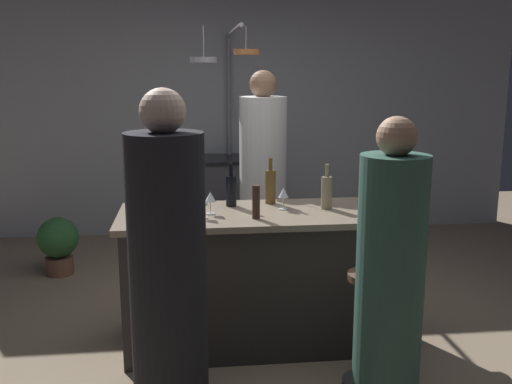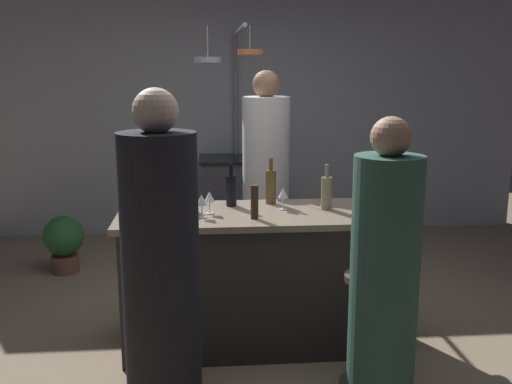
{
  "view_description": "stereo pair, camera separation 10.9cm",
  "coord_description": "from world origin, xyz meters",
  "px_view_note": "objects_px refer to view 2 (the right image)",
  "views": [
    {
      "loc": [
        -0.44,
        -3.65,
        1.8
      ],
      "look_at": [
        0.0,
        0.15,
        1.0
      ],
      "focal_mm": 41.19,
      "sensor_mm": 36.0,
      "label": 1
    },
    {
      "loc": [
        -0.33,
        -3.66,
        1.8
      ],
      "look_at": [
        0.0,
        0.15,
        1.0
      ],
      "focal_mm": 41.19,
      "sensor_mm": 36.0,
      "label": 2
    }
  ],
  "objects_px": {
    "mixing_bowl_blue": "(159,202)",
    "pepper_mill": "(255,202)",
    "wine_glass_near_right_guest": "(202,201)",
    "stove_range": "(238,199)",
    "wine_glass_by_chef": "(283,194)",
    "wine_bottle_white": "(327,192)",
    "guest_right": "(384,291)",
    "bar_stool_right": "(365,325)",
    "wine_bottle_dark": "(231,190)",
    "wine_bottle_green": "(372,196)",
    "bar_stool_left": "(177,332)",
    "wine_bottle_amber": "(271,186)",
    "wine_glass_near_left_guest": "(209,198)",
    "mixing_bowl_ceramic": "(183,208)",
    "potted_plant": "(64,241)",
    "chef": "(266,191)",
    "guest_left": "(161,285)"
  },
  "relations": [
    {
      "from": "wine_bottle_white",
      "to": "bar_stool_right",
      "type": "bearing_deg",
      "value": -81.05
    },
    {
      "from": "wine_bottle_dark",
      "to": "mixing_bowl_ceramic",
      "type": "distance_m",
      "value": 0.38
    },
    {
      "from": "wine_bottle_green",
      "to": "mixing_bowl_ceramic",
      "type": "bearing_deg",
      "value": 171.69
    },
    {
      "from": "guest_right",
      "to": "wine_bottle_white",
      "type": "distance_m",
      "value": 1.1
    },
    {
      "from": "wine_bottle_white",
      "to": "wine_glass_near_right_guest",
      "type": "xyz_separation_m",
      "value": [
        -0.82,
        -0.16,
        -0.01
      ]
    },
    {
      "from": "potted_plant",
      "to": "chef",
      "type": "bearing_deg",
      "value": -16.68
    },
    {
      "from": "stove_range",
      "to": "potted_plant",
      "type": "distance_m",
      "value": 1.87
    },
    {
      "from": "bar_stool_right",
      "to": "wine_glass_near_left_guest",
      "type": "height_order",
      "value": "wine_glass_near_left_guest"
    },
    {
      "from": "guest_right",
      "to": "wine_glass_by_chef",
      "type": "bearing_deg",
      "value": 108.65
    },
    {
      "from": "bar_stool_left",
      "to": "wine_bottle_white",
      "type": "relative_size",
      "value": 2.29
    },
    {
      "from": "chef",
      "to": "wine_glass_near_right_guest",
      "type": "xyz_separation_m",
      "value": [
        -0.51,
        -1.11,
        0.17
      ]
    },
    {
      "from": "potted_plant",
      "to": "wine_bottle_amber",
      "type": "distance_m",
      "value": 2.27
    },
    {
      "from": "guest_right",
      "to": "guest_left",
      "type": "distance_m",
      "value": 1.08
    },
    {
      "from": "potted_plant",
      "to": "mixing_bowl_blue",
      "type": "distance_m",
      "value": 1.77
    },
    {
      "from": "mixing_bowl_blue",
      "to": "pepper_mill",
      "type": "bearing_deg",
      "value": -30.08
    },
    {
      "from": "bar_stool_left",
      "to": "mixing_bowl_blue",
      "type": "bearing_deg",
      "value": 99.9
    },
    {
      "from": "bar_stool_left",
      "to": "mixing_bowl_ceramic",
      "type": "xyz_separation_m",
      "value": [
        0.03,
        0.61,
        0.56
      ]
    },
    {
      "from": "wine_bottle_dark",
      "to": "wine_glass_by_chef",
      "type": "relative_size",
      "value": 1.99
    },
    {
      "from": "chef",
      "to": "wine_bottle_dark",
      "type": "bearing_deg",
      "value": -111.45
    },
    {
      "from": "guest_right",
      "to": "wine_glass_near_right_guest",
      "type": "bearing_deg",
      "value": 134.68
    },
    {
      "from": "stove_range",
      "to": "bar_stool_right",
      "type": "height_order",
      "value": "stove_range"
    },
    {
      "from": "chef",
      "to": "mixing_bowl_ceramic",
      "type": "bearing_deg",
      "value": -122.27
    },
    {
      "from": "guest_right",
      "to": "wine_bottle_amber",
      "type": "xyz_separation_m",
      "value": [
        -0.42,
        1.25,
        0.28
      ]
    },
    {
      "from": "wine_bottle_dark",
      "to": "wine_bottle_green",
      "type": "relative_size",
      "value": 0.89
    },
    {
      "from": "guest_left",
      "to": "wine_glass_by_chef",
      "type": "bearing_deg",
      "value": 55.81
    },
    {
      "from": "stove_range",
      "to": "wine_glass_near_right_guest",
      "type": "xyz_separation_m",
      "value": [
        -0.36,
        -2.57,
        0.56
      ]
    },
    {
      "from": "wine_glass_by_chef",
      "to": "mixing_bowl_ceramic",
      "type": "xyz_separation_m",
      "value": [
        -0.65,
        -0.06,
        -0.07
      ]
    },
    {
      "from": "wine_bottle_amber",
      "to": "mixing_bowl_blue",
      "type": "relative_size",
      "value": 1.75
    },
    {
      "from": "chef",
      "to": "bar_stool_right",
      "type": "relative_size",
      "value": 2.64
    },
    {
      "from": "wine_bottle_amber",
      "to": "bar_stool_right",
      "type": "bearing_deg",
      "value": -62.29
    },
    {
      "from": "bar_stool_right",
      "to": "wine_bottle_amber",
      "type": "bearing_deg",
      "value": 117.71
    },
    {
      "from": "stove_range",
      "to": "wine_bottle_green",
      "type": "xyz_separation_m",
      "value": [
        0.7,
        -2.63,
        0.58
      ]
    },
    {
      "from": "guest_right",
      "to": "wine_glass_near_left_guest",
      "type": "relative_size",
      "value": 10.9
    },
    {
      "from": "stove_range",
      "to": "wine_bottle_green",
      "type": "distance_m",
      "value": 2.78
    },
    {
      "from": "pepper_mill",
      "to": "wine_bottle_dark",
      "type": "relative_size",
      "value": 0.72
    },
    {
      "from": "wine_bottle_amber",
      "to": "mixing_bowl_ceramic",
      "type": "distance_m",
      "value": 0.64
    },
    {
      "from": "wine_bottle_dark",
      "to": "wine_glass_by_chef",
      "type": "bearing_deg",
      "value": -22.63
    },
    {
      "from": "stove_range",
      "to": "wine_glass_near_left_guest",
      "type": "xyz_separation_m",
      "value": [
        -0.31,
        -2.47,
        0.56
      ]
    },
    {
      "from": "stove_range",
      "to": "wine_bottle_green",
      "type": "relative_size",
      "value": 2.72
    },
    {
      "from": "pepper_mill",
      "to": "wine_glass_near_right_guest",
      "type": "xyz_separation_m",
      "value": [
        -0.32,
        0.05,
        0.0
      ]
    },
    {
      "from": "wine_glass_near_right_guest",
      "to": "potted_plant",
      "type": "bearing_deg",
      "value": 127.45
    },
    {
      "from": "guest_right",
      "to": "mixing_bowl_ceramic",
      "type": "height_order",
      "value": "guest_right"
    },
    {
      "from": "stove_range",
      "to": "wine_glass_by_chef",
      "type": "distance_m",
      "value": 2.47
    },
    {
      "from": "pepper_mill",
      "to": "wine_bottle_dark",
      "type": "bearing_deg",
      "value": 109.6
    },
    {
      "from": "guest_left",
      "to": "wine_bottle_green",
      "type": "xyz_separation_m",
      "value": [
        1.25,
        0.83,
        0.23
      ]
    },
    {
      "from": "bar_stool_left",
      "to": "wine_bottle_dark",
      "type": "distance_m",
      "value": 1.08
    },
    {
      "from": "guest_left",
      "to": "bar_stool_left",
      "type": "bearing_deg",
      "value": 83.78
    },
    {
      "from": "chef",
      "to": "wine_glass_by_chef",
      "type": "distance_m",
      "value": 0.96
    },
    {
      "from": "guest_right",
      "to": "wine_bottle_white",
      "type": "relative_size",
      "value": 5.36
    },
    {
      "from": "chef",
      "to": "bar_stool_left",
      "type": "bearing_deg",
      "value": -112.26
    }
  ]
}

